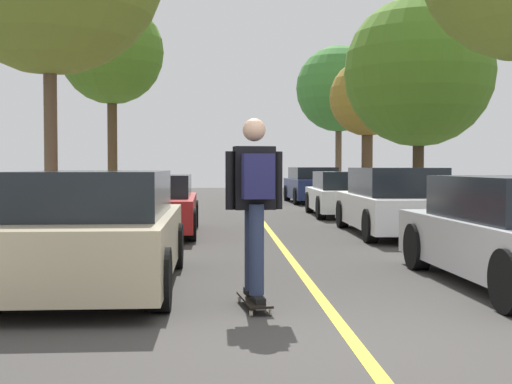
{
  "coord_description": "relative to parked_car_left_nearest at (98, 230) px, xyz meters",
  "views": [
    {
      "loc": [
        -1.08,
        -5.43,
        1.44
      ],
      "look_at": [
        -0.22,
        11.24,
        0.81
      ],
      "focal_mm": 48.37,
      "sensor_mm": 36.0,
      "label": 1
    }
  ],
  "objects": [
    {
      "name": "skateboarder",
      "position": [
        1.78,
        -1.33,
        0.46
      ],
      "size": [
        0.59,
        0.71,
        1.81
      ],
      "color": "black",
      "rests_on": "skateboard"
    },
    {
      "name": "street_tree_right_far",
      "position": [
        6.95,
        17.49,
        3.27
      ],
      "size": [
        2.86,
        2.86,
        5.29
      ],
      "color": "#4C3823",
      "rests_on": "sidewalk_right"
    },
    {
      "name": "street_tree_left_near",
      "position": [
        -1.9,
        13.35,
        4.23
      ],
      "size": [
        3.19,
        3.19,
        6.4
      ],
      "color": "#4C3823",
      "rests_on": "sidewalk_left"
    },
    {
      "name": "skateboard",
      "position": [
        1.78,
        -1.3,
        -0.59
      ],
      "size": [
        0.34,
        0.86,
        0.1
      ],
      "color": "black",
      "rests_on": "ground"
    },
    {
      "name": "parked_car_right_far",
      "position": [
        5.05,
        11.48,
        -0.05
      ],
      "size": [
        2.07,
        4.2,
        1.28
      ],
      "color": "white",
      "rests_on": "ground"
    },
    {
      "name": "ground",
      "position": [
        2.52,
        -2.75,
        -0.68
      ],
      "size": [
        80.0,
        80.0,
        0.0
      ],
      "primitive_type": "plane",
      "color": "#3D3A38"
    },
    {
      "name": "parked_car_left_near",
      "position": [
        -0.0,
        6.51,
        -0.06
      ],
      "size": [
        1.97,
        4.44,
        1.25
      ],
      "color": "maroon",
      "rests_on": "ground"
    },
    {
      "name": "street_tree_right_near",
      "position": [
        6.95,
        10.77,
        3.36
      ],
      "size": [
        4.15,
        4.15,
        5.98
      ],
      "color": "#3D2D1E",
      "rests_on": "sidewalk_right"
    },
    {
      "name": "parked_car_right_near",
      "position": [
        5.05,
        6.03,
        -0.0
      ],
      "size": [
        1.85,
        4.61,
        1.4
      ],
      "color": "white",
      "rests_on": "ground"
    },
    {
      "name": "street_tree_right_farthest",
      "position": [
        6.95,
        23.79,
        4.34
      ],
      "size": [
        3.98,
        3.98,
        6.89
      ],
      "color": "brown",
      "rests_on": "sidewalk_right"
    },
    {
      "name": "parked_car_left_nearest",
      "position": [
        0.0,
        0.0,
        0.0
      ],
      "size": [
        1.91,
        4.33,
        1.38
      ],
      "color": "#BCAD89",
      "rests_on": "ground"
    },
    {
      "name": "center_line",
      "position": [
        2.52,
        1.25,
        -0.67
      ],
      "size": [
        0.12,
        39.2,
        0.01
      ],
      "primitive_type": "cube",
      "color": "gold",
      "rests_on": "ground"
    },
    {
      "name": "parked_car_right_farthest",
      "position": [
        5.05,
        18.73,
        0.02
      ],
      "size": [
        1.96,
        4.38,
        1.39
      ],
      "color": "navy",
      "rests_on": "ground"
    }
  ]
}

